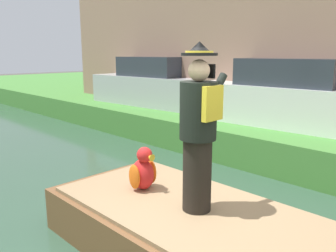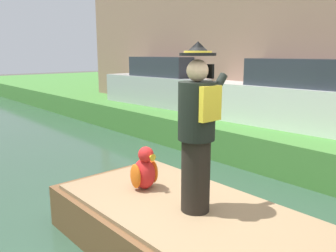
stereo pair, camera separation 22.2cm
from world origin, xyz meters
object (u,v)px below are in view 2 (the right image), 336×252
parked_car_white (296,97)px  parked_car_silver (166,84)px  boat (208,242)px  person_pirate (197,130)px  parrot_plush (145,171)px

parked_car_white → parked_car_silver: size_ratio=1.00×
boat → parked_car_silver: size_ratio=1.02×
boat → person_pirate: size_ratio=2.27×
boat → parked_car_silver: 7.82m
parked_car_white → person_pirate: bearing=-163.4°
boat → parked_car_silver: (4.74, 6.12, 1.05)m
boat → person_pirate: bearing=87.6°
parrot_plush → parked_car_white: (4.78, 0.54, 0.50)m
boat → parked_car_white: (4.74, 1.61, 1.05)m
boat → parrot_plush: (-0.04, 1.08, 0.55)m
person_pirate → parked_car_white: bearing=24.4°
parrot_plush → parked_car_white: size_ratio=0.14×
boat → parked_car_white: 5.12m
parrot_plush → parked_car_silver: size_ratio=0.14×
parrot_plush → boat: bearing=-87.9°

